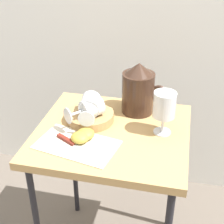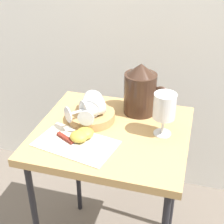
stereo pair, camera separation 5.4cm
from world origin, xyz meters
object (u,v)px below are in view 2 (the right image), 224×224
Objects in this scene: wine_glass_tipped_near at (91,108)px; apple_half_left at (79,136)px; knife at (72,143)px; wine_glass_upright at (164,108)px; pitcher at (140,93)px; apple_half_right at (85,133)px; table at (112,145)px; wine_glass_tipped_far at (91,105)px; basket_tray at (91,116)px.

wine_glass_tipped_near is 2.32× the size of apple_half_left.
wine_glass_tipped_near reaches higher than knife.
pitcher is at bearing 129.67° from wine_glass_upright.
wine_glass_upright is at bearing 21.15° from apple_half_right.
apple_half_left is (-0.09, -0.10, 0.09)m from table.
wine_glass_tipped_far is 0.13m from apple_half_right.
pitcher is at bearing 58.15° from knife.
wine_glass_tipped_near reaches higher than table.
pitcher reaches higher than apple_half_left.
apple_half_left is (-0.16, -0.26, -0.06)m from pitcher.
table is 4.23× the size of wine_glass_upright.
apple_half_left is at bearing -92.07° from wine_glass_tipped_near.
wine_glass_tipped_near reaches higher than apple_half_left.
wine_glass_upright is 0.27m from wine_glass_tipped_near.
wine_glass_tipped_far is at bearing 177.00° from wine_glass_upright.
pitcher is 0.32m from apple_half_left.
wine_glass_tipped_near is at bearing -69.42° from wine_glass_tipped_far.
wine_glass_tipped_near is (-0.16, -0.14, -0.02)m from pitcher.
wine_glass_upright reaches higher than basket_tray.
wine_glass_upright is (0.18, 0.03, 0.17)m from table.
basket_tray is 0.89× the size of knife.
basket_tray is at bearing 112.25° from wine_glass_tipped_near.
wine_glass_tipped_near reaches higher than basket_tray.
wine_glass_tipped_near is 0.13m from apple_half_left.
apple_half_left is at bearing -133.22° from table.
apple_half_right is (-0.26, -0.10, -0.09)m from wine_glass_upright.
wine_glass_tipped_near is 2.32× the size of apple_half_right.
wine_glass_tipped_far is 0.76× the size of knife.
basket_tray reaches higher than knife.
wine_glass_upright reaches higher than apple_half_left.
wine_glass_upright reaches higher than wine_glass_tipped_far.
wine_glass_upright is (0.11, -0.14, 0.02)m from pitcher.
apple_half_left is (0.01, -0.15, 0.00)m from basket_tray.
wine_glass_tipped_near reaches higher than apple_half_right.
pitcher reaches higher than apple_half_right.
apple_half_left is (-0.28, -0.13, -0.09)m from wine_glass_upright.
pitcher is 3.25× the size of apple_half_right.
table is at bearing -24.30° from wine_glass_tipped_far.
wine_glass_tipped_near is (0.01, -0.03, 0.05)m from basket_tray.
basket_tray is at bearing 115.45° from wine_glass_tipped_far.
basket_tray is at bearing 92.37° from apple_half_left.
wine_glass_upright is at bearing -4.72° from basket_tray.
wine_glass_upright reaches higher than knife.
wine_glass_tipped_near is 0.95× the size of wine_glass_tipped_far.
knife is at bearing -94.90° from wine_glass_tipped_far.
table is 0.14m from apple_half_right.
basket_tray is 2.87× the size of apple_half_right.
apple_half_left reaches higher than basket_tray.
wine_glass_tipped_far is (-0.28, 0.01, -0.03)m from wine_glass_upright.
wine_glass_tipped_far is at bearing 97.29° from apple_half_right.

